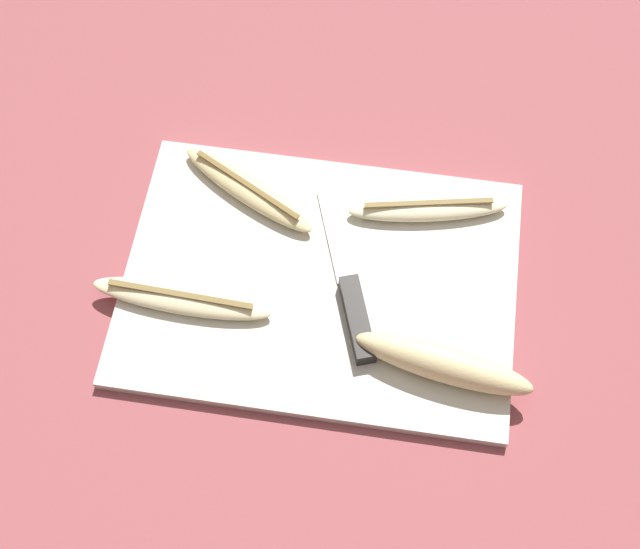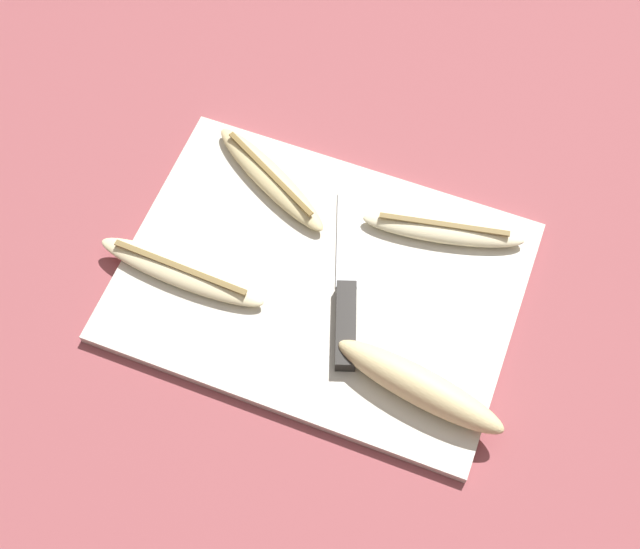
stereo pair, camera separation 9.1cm
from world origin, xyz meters
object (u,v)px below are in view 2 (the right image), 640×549
Objects in this scene: banana_bright_far at (443,229)px; banana_mellow_near at (271,178)px; banana_cream_curved at (181,272)px; banana_ripe_center at (419,386)px; knife at (346,309)px.

banana_mellow_near is (-0.19, -0.01, 0.00)m from banana_bright_far.
banana_cream_curved is 1.13× the size of banana_mellow_near.
banana_ripe_center is at bearing -37.63° from banana_mellow_near.
banana_cream_curved is 0.28m from banana_bright_far.
banana_mellow_near is at bearing 118.81° from knife.
knife is at bearing -117.57° from banana_bright_far.
banana_bright_far and banana_mellow_near have the same top height.
knife is 1.16× the size of banana_bright_far.
banana_cream_curved is 1.08× the size of banana_bright_far.
banana_cream_curved is 1.04× the size of banana_ripe_center.
banana_ripe_center is at bearing -80.29° from banana_bright_far.
banana_ripe_center is 1.08× the size of banana_mellow_near.
knife is at bearing -41.90° from banana_mellow_near.
banana_ripe_center is (0.09, -0.06, 0.01)m from knife.
banana_mellow_near is (-0.22, 0.17, -0.01)m from banana_ripe_center.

